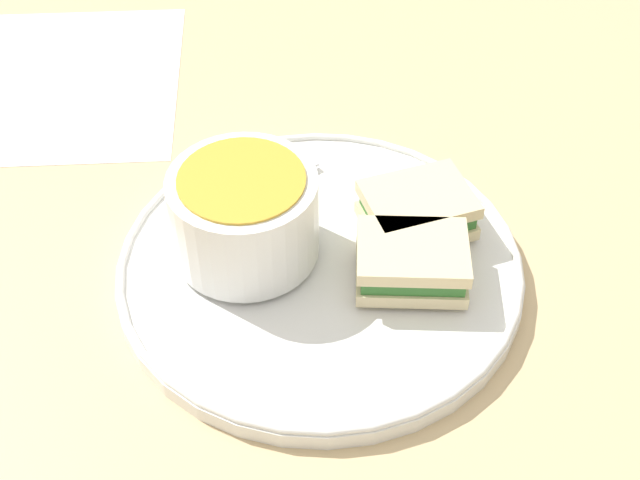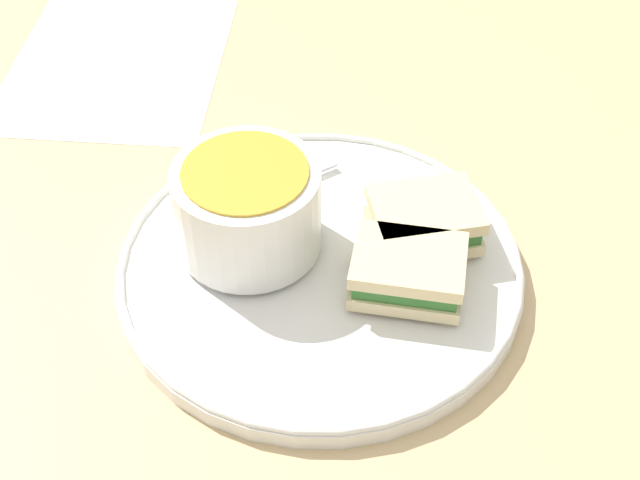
{
  "view_description": "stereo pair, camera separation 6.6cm",
  "coord_description": "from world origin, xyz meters",
  "px_view_note": "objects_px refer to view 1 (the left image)",
  "views": [
    {
      "loc": [
        0.02,
        0.47,
        0.51
      ],
      "look_at": [
        0.0,
        0.0,
        0.04
      ],
      "focal_mm": 50.0,
      "sensor_mm": 36.0,
      "label": 1
    },
    {
      "loc": [
        -0.05,
        0.46,
        0.51
      ],
      "look_at": [
        0.0,
        0.0,
        0.04
      ],
      "focal_mm": 50.0,
      "sensor_mm": 36.0,
      "label": 2
    }
  ],
  "objects_px": {
    "sandwich_half_near": "(412,262)",
    "spoon": "(224,210)",
    "soup_bowl": "(244,215)",
    "sandwich_half_far": "(417,210)"
  },
  "relations": [
    {
      "from": "spoon",
      "to": "sandwich_half_far",
      "type": "distance_m",
      "value": 0.15
    },
    {
      "from": "soup_bowl",
      "to": "spoon",
      "type": "xyz_separation_m",
      "value": [
        0.02,
        -0.04,
        -0.03
      ]
    },
    {
      "from": "spoon",
      "to": "soup_bowl",
      "type": "bearing_deg",
      "value": 78.2
    },
    {
      "from": "sandwich_half_near",
      "to": "sandwich_half_far",
      "type": "distance_m",
      "value": 0.06
    },
    {
      "from": "spoon",
      "to": "sandwich_half_near",
      "type": "height_order",
      "value": "sandwich_half_near"
    },
    {
      "from": "spoon",
      "to": "sandwich_half_far",
      "type": "xyz_separation_m",
      "value": [
        -0.15,
        0.02,
        0.01
      ]
    },
    {
      "from": "sandwich_half_near",
      "to": "spoon",
      "type": "bearing_deg",
      "value": -27.54
    },
    {
      "from": "soup_bowl",
      "to": "spoon",
      "type": "distance_m",
      "value": 0.06
    },
    {
      "from": "soup_bowl",
      "to": "spoon",
      "type": "bearing_deg",
      "value": -64.45
    },
    {
      "from": "spoon",
      "to": "sandwich_half_far",
      "type": "relative_size",
      "value": 1.12
    }
  ]
}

